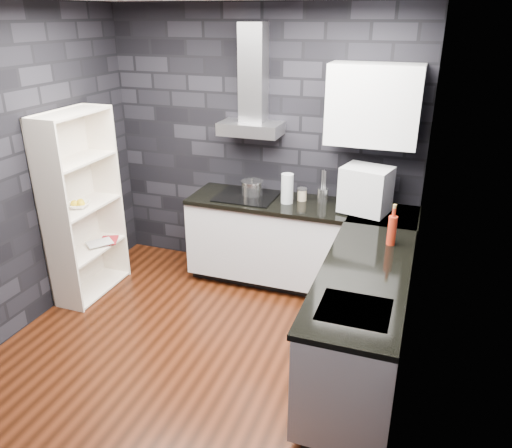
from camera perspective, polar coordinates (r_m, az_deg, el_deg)
The scene contains 27 objects.
ground at distance 4.34m, azimuth -6.54°, elevation -13.87°, with size 3.20×3.20×0.00m, color #3A170A.
wall_back at distance 5.13m, azimuth 0.71°, elevation 8.96°, with size 3.20×0.05×2.70m, color black.
wall_front at distance 2.50m, azimuth -24.46°, elevation -9.07°, with size 3.20×0.05×2.70m, color black.
wall_left at distance 4.64m, azimuth -25.80°, elevation 5.12°, with size 0.05×3.20×2.70m, color black.
wall_right at distance 3.33m, azimuth 18.40°, elevation -0.16°, with size 0.05×3.20×2.70m, color black.
toekick_back at distance 5.23m, azimuth 4.85°, elevation -6.23°, with size 2.18×0.50×0.10m, color black.
toekick_right at distance 4.09m, azimuth 11.99°, elevation -16.08°, with size 0.50×1.78×0.10m, color black.
counter_back_cab at distance 5.00m, azimuth 4.89°, elevation -2.13°, with size 2.20×0.60×0.76m, color silver.
counter_right_cab at distance 3.84m, azimuth 11.92°, elevation -10.98°, with size 0.60×1.80×0.76m, color silver.
counter_back_top at distance 4.83m, azimuth 5.02°, elevation 2.12°, with size 2.20×0.62×0.04m, color black.
counter_right_top at distance 3.63m, azimuth 12.28°, elevation -5.71°, with size 0.62×1.80×0.04m, color black.
counter_corner_top at distance 4.72m, azimuth 14.47°, elevation 0.95°, with size 0.62×0.62×0.04m, color black.
hood_body at distance 4.92m, azimuth -0.59°, elevation 10.86°, with size 0.60×0.34×0.12m, color #A4A3A9.
hood_chimney at distance 4.91m, azimuth -0.32°, elevation 16.86°, with size 0.24×0.20×0.90m, color #A4A3A9.
upper_cabinet at distance 4.60m, azimuth 13.31°, elevation 13.10°, with size 0.80×0.35×0.70m, color silver.
cooktop at distance 4.99m, azimuth -1.07°, elevation 3.20°, with size 0.58×0.50×0.01m, color black.
sink_rim at distance 3.20m, azimuth 11.18°, elevation -9.61°, with size 0.44×0.40×0.01m, color #A4A3A9.
pot at distance 5.01m, azimuth -0.44°, elevation 4.12°, with size 0.21×0.21×0.12m, color silver.
glass_vase at distance 4.79m, azimuth 3.59°, elevation 4.07°, with size 0.12×0.12×0.29m, color silver.
storage_jar at distance 4.89m, azimuth 5.28°, elevation 3.32°, with size 0.09×0.09×0.11m, color tan.
utensil_crock at distance 4.87m, azimuth 7.63°, elevation 3.27°, with size 0.10×0.10×0.14m, color silver.
appliance_garage at distance 4.61m, azimuth 12.45°, elevation 3.86°, with size 0.42×0.32×0.42m, color silver.
red_bottle at distance 4.05m, azimuth 15.27°, elevation -0.73°, with size 0.07×0.07×0.24m, color #9F2612.
bookshelf at distance 5.01m, azimuth -19.20°, elevation 1.88°, with size 0.34×0.80×1.80m, color white.
fruit_bowl at distance 4.96m, azimuth -19.61°, elevation 2.07°, with size 0.20×0.20×0.05m, color white.
book_red at distance 5.23m, azimuth -17.46°, elevation -0.86°, with size 0.17×0.02×0.22m, color maroon.
book_second at distance 5.23m, azimuth -17.84°, elevation -0.64°, with size 0.18×0.02×0.24m, color #B2B2B2.
Camera 1 is at (1.61, -3.09, 2.59)m, focal length 35.00 mm.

